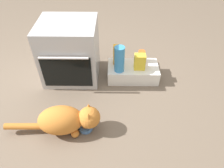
{
  "coord_description": "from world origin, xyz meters",
  "views": [
    {
      "loc": [
        0.54,
        -1.5,
        1.59
      ],
      "look_at": [
        0.52,
        -0.02,
        0.25
      ],
      "focal_mm": 32.87,
      "sensor_mm": 36.0,
      "label": 1
    }
  ],
  "objects": [
    {
      "name": "oven",
      "position": [
        0.05,
        0.42,
        0.33
      ],
      "size": [
        0.61,
        0.59,
        0.66
      ],
      "color": "#B7BABF",
      "rests_on": "ground"
    },
    {
      "name": "cat",
      "position": [
        0.12,
        -0.38,
        0.15
      ],
      "size": [
        0.86,
        0.29,
        0.28
      ],
      "rotation": [
        0.0,
        0.0,
        0.07
      ],
      "color": "#C6752D",
      "rests_on": "ground"
    },
    {
      "name": "snack_bag",
      "position": [
        0.82,
        0.34,
        0.25
      ],
      "size": [
        0.12,
        0.09,
        0.18
      ],
      "primitive_type": "cube",
      "color": "yellow",
      "rests_on": "pantry_cabinet"
    },
    {
      "name": "food_bowl",
      "position": [
        0.28,
        -0.37,
        0.03
      ],
      "size": [
        0.13,
        0.13,
        0.07
      ],
      "color": "#4C7AB7",
      "rests_on": "ground"
    },
    {
      "name": "sauce_jar",
      "position": [
        0.85,
        0.48,
        0.23
      ],
      "size": [
        0.08,
        0.08,
        0.14
      ],
      "primitive_type": "cylinder",
      "color": "#D16023",
      "rests_on": "pantry_cabinet"
    },
    {
      "name": "water_bottle",
      "position": [
        0.59,
        0.3,
        0.31
      ],
      "size": [
        0.11,
        0.11,
        0.3
      ],
      "primitive_type": "cylinder",
      "color": "#388CD1",
      "rests_on": "pantry_cabinet"
    },
    {
      "name": "ground",
      "position": [
        0.0,
        0.0,
        0.0
      ],
      "size": [
        8.0,
        8.0,
        0.0
      ],
      "primitive_type": "plane",
      "color": "#6B5B4C"
    },
    {
      "name": "pantry_cabinet",
      "position": [
        0.76,
        0.38,
        0.08
      ],
      "size": [
        0.58,
        0.32,
        0.16
      ],
      "primitive_type": "cube",
      "color": "white",
      "rests_on": "ground"
    },
    {
      "name": "juice_carton",
      "position": [
        0.57,
        0.43,
        0.28
      ],
      "size": [
        0.09,
        0.06,
        0.24
      ],
      "primitive_type": "cube",
      "color": "orange",
      "rests_on": "pantry_cabinet"
    }
  ]
}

